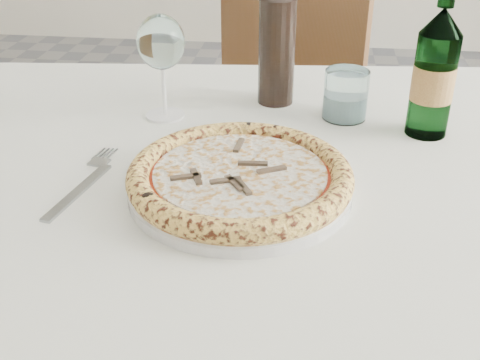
% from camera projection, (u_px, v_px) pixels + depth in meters
% --- Properties ---
extents(dining_table, '(1.55, 1.01, 0.76)m').
position_uv_depth(dining_table, '(248.00, 209.00, 0.93)').
color(dining_table, brown).
rests_on(dining_table, floor).
extents(chair_far, '(0.56, 0.56, 0.93)m').
position_uv_depth(chair_far, '(273.00, 104.00, 1.67)').
color(chair_far, brown).
rests_on(chair_far, floor).
extents(plate, '(0.30, 0.30, 0.02)m').
position_uv_depth(plate, '(240.00, 187.00, 0.80)').
color(plate, silver).
rests_on(plate, dining_table).
extents(pizza, '(0.30, 0.30, 0.03)m').
position_uv_depth(pizza, '(240.00, 176.00, 0.79)').
color(pizza, '#E0BC6D').
rests_on(pizza, plate).
extents(fork, '(0.04, 0.22, 0.00)m').
position_uv_depth(fork, '(85.00, 182.00, 0.82)').
color(fork, '#91969C').
rests_on(fork, dining_table).
extents(wine_glass, '(0.08, 0.08, 0.17)m').
position_uv_depth(wine_glass, '(161.00, 45.00, 0.97)').
color(wine_glass, white).
rests_on(wine_glass, dining_table).
extents(tumbler, '(0.07, 0.07, 0.08)m').
position_uv_depth(tumbler, '(345.00, 98.00, 1.01)').
color(tumbler, white).
rests_on(tumbler, dining_table).
extents(beer_bottle, '(0.07, 0.07, 0.25)m').
position_uv_depth(beer_bottle, '(434.00, 73.00, 0.92)').
color(beer_bottle, '#366A3D').
rests_on(beer_bottle, dining_table).
extents(wine_bottle, '(0.06, 0.06, 0.26)m').
position_uv_depth(wine_bottle, '(277.00, 41.00, 1.03)').
color(wine_bottle, black).
rests_on(wine_bottle, dining_table).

